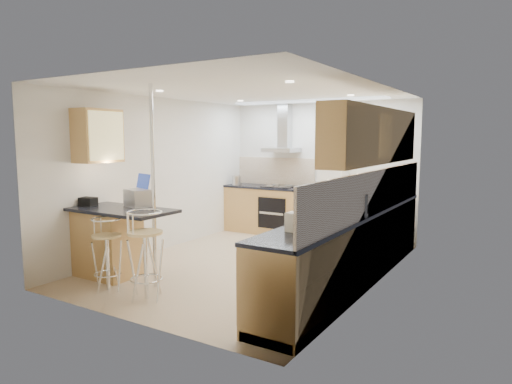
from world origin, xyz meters
The scene contains 16 objects.
ground centered at (0.00, 0.00, 0.00)m, with size 4.80×4.80×0.00m, color #D4B88D.
room_shell centered at (0.32, 0.38, 1.54)m, with size 3.64×4.84×2.51m.
right_counter centered at (1.50, 0.00, 0.46)m, with size 0.63×4.40×0.92m.
back_counter centered at (-0.95, 2.10, 0.46)m, with size 1.70×0.63×0.92m.
peninsula centered at (-1.12, -1.45, 0.48)m, with size 1.47×0.72×0.94m.
microwave centered at (1.60, -0.24, 1.06)m, with size 0.51×0.34×0.28m, color silver.
laptop centered at (-1.06, -1.20, 1.06)m, with size 0.34×0.25×0.23m, color #A0A3A7.
bag centered at (-1.68, -1.51, 1.00)m, with size 0.21×0.15×0.12m, color black.
bar_stool_near centered at (-0.94, -1.84, 0.45)m, with size 0.37×0.37×0.90m, color tan, non-canonical shape.
bar_stool_end centered at (-0.31, -1.83, 0.52)m, with size 0.42×0.42×1.04m, color tan, non-canonical shape.
jar_a centered at (1.55, 0.89, 1.00)m, with size 0.12×0.12×0.16m, color white.
jar_b centered at (1.46, 1.23, 0.99)m, with size 0.11×0.11×0.13m, color white.
jar_c centered at (1.67, -0.01, 1.03)m, with size 0.14×0.14×0.22m, color #AEA28B.
jar_d centered at (1.62, -1.23, 0.98)m, with size 0.10×0.10×0.13m, color silver.
bread_bin centered at (1.49, -1.37, 1.02)m, with size 0.29×0.36×0.19m, color white.
kettle centered at (-1.57, 1.92, 1.02)m, with size 0.16×0.16×0.20m, color #B6B7BB.
Camera 1 is at (3.45, -5.52, 1.86)m, focal length 32.00 mm.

